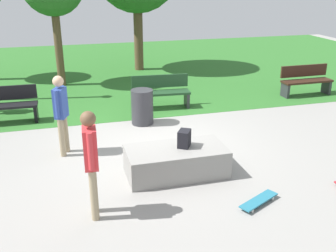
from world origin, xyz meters
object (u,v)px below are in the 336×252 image
at_px(concrete_ledge, 176,161).
at_px(skater_watching, 61,110).
at_px(skater_performing_trick, 91,157).
at_px(park_bench_center_lawn, 306,80).
at_px(park_bench_far_right, 4,104).
at_px(park_bench_near_lamppost, 161,91).
at_px(backpack_on_ledge, 184,139).
at_px(trash_bin, 142,107).
at_px(skateboard_by_ledge, 259,200).

distance_m(concrete_ledge, skater_watching, 2.58).
relative_size(skater_performing_trick, skater_watching, 1.03).
relative_size(skater_performing_trick, park_bench_center_lawn, 1.07).
bearing_deg(park_bench_far_right, skater_performing_trick, -69.40).
distance_m(park_bench_far_right, park_bench_center_lawn, 8.74).
bearing_deg(skater_watching, skater_performing_trick, -80.80).
height_order(skater_watching, park_bench_far_right, skater_watching).
xyz_separation_m(park_bench_far_right, park_bench_near_lamppost, (4.09, 0.12, 0.00)).
distance_m(skater_performing_trick, park_bench_center_lawn, 8.54).
bearing_deg(skater_watching, park_bench_near_lamppost, 42.24).
height_order(backpack_on_ledge, skater_performing_trick, skater_performing_trick).
relative_size(concrete_ledge, park_bench_far_right, 1.15).
distance_m(skater_performing_trick, trash_bin, 4.12).
distance_m(backpack_on_ledge, skater_watching, 2.61).
distance_m(skater_watching, park_bench_center_lawn, 7.77).
xyz_separation_m(backpack_on_ledge, park_bench_center_lawn, (5.18, 3.93, -0.20)).
bearing_deg(skater_performing_trick, skateboard_by_ledge, -8.31).
bearing_deg(skateboard_by_ledge, backpack_on_ledge, 121.22).
relative_size(backpack_on_ledge, trash_bin, 0.37).
bearing_deg(skateboard_by_ledge, skater_performing_trick, 171.69).
distance_m(backpack_on_ledge, skateboard_by_ledge, 1.75).
relative_size(park_bench_center_lawn, trash_bin, 1.84).
bearing_deg(concrete_ledge, park_bench_far_right, 131.75).
bearing_deg(trash_bin, backpack_on_ledge, -85.28).
distance_m(skater_performing_trick, park_bench_near_lamppost, 5.42).
distance_m(skater_watching, park_bench_near_lamppost, 3.67).
distance_m(skateboard_by_ledge, park_bench_center_lawn, 6.88).
bearing_deg(park_bench_near_lamppost, concrete_ledge, -100.08).
relative_size(concrete_ledge, skater_performing_trick, 1.08).
distance_m(concrete_ledge, skater_performing_trick, 2.01).
height_order(concrete_ledge, backpack_on_ledge, backpack_on_ledge).
height_order(skater_performing_trick, skater_watching, skater_performing_trick).
bearing_deg(skateboard_by_ledge, park_bench_center_lawn, 50.88).
relative_size(backpack_on_ledge, skateboard_by_ledge, 0.40).
bearing_deg(trash_bin, concrete_ledge, -88.79).
xyz_separation_m(skateboard_by_ledge, park_bench_far_right, (-4.41, 5.15, 0.42)).
bearing_deg(park_bench_far_right, trash_bin, -16.59).
distance_m(concrete_ledge, park_bench_far_right, 5.10).
height_order(backpack_on_ledge, park_bench_near_lamppost, park_bench_near_lamppost).
xyz_separation_m(skateboard_by_ledge, park_bench_center_lawn, (4.33, 5.33, 0.42)).
bearing_deg(backpack_on_ledge, park_bench_near_lamppost, -156.34).
distance_m(park_bench_far_right, park_bench_near_lamppost, 4.09).
bearing_deg(skateboard_by_ledge, skater_watching, 136.81).
relative_size(park_bench_far_right, park_bench_center_lawn, 1.00).
distance_m(backpack_on_ledge, park_bench_center_lawn, 6.51).
bearing_deg(park_bench_far_right, skateboard_by_ledge, -49.45).
bearing_deg(skater_performing_trick, concrete_ledge, 31.28).
bearing_deg(concrete_ledge, park_bench_near_lamppost, 79.92).
xyz_separation_m(skater_watching, skateboard_by_ledge, (3.01, -2.83, -0.91)).
relative_size(concrete_ledge, skater_watching, 1.10).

